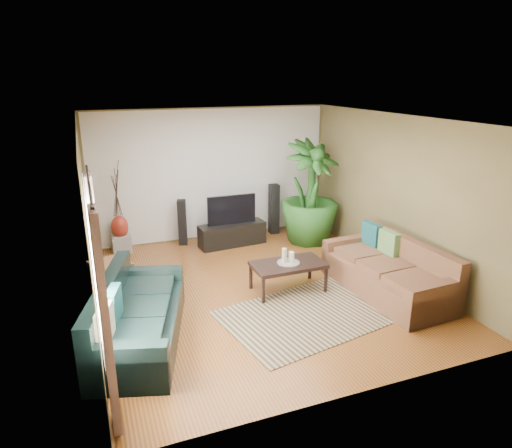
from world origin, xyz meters
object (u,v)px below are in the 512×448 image
tv_stand (232,234)px  television (232,210)px  speaker_left (182,222)px  speaker_right (274,209)px  side_table (112,279)px  sofa_right (387,268)px  vase (120,227)px  pedestal (121,243)px  sofa_left (140,312)px  potted_plant (310,192)px  coffee_table (288,277)px

tv_stand → television: (0.00, 0.02, 0.52)m
speaker_left → speaker_right: size_ratio=0.86×
television → side_table: television is taller
sofa_right → vase: 5.01m
tv_stand → pedestal: size_ratio=3.85×
side_table → speaker_right: bearing=28.4°
pedestal → vase: (0.00, 0.00, 0.34)m
sofa_right → pedestal: bearing=-134.7°
television → speaker_right: 1.17m
pedestal → vase: 0.34m
sofa_left → side_table: 1.49m
sofa_left → potted_plant: (3.75, 2.62, 0.62)m
pedestal → sofa_right: bearing=-41.4°
speaker_left → vase: 1.22m
television → vase: bearing=169.8°
speaker_left → vase: size_ratio=2.07×
sofa_left → tv_stand: sofa_left is taller
sofa_right → tv_stand: bearing=-154.4°
sofa_left → speaker_right: (3.29, 3.37, 0.12)m
tv_stand → sofa_right: bearing=-66.3°
television → side_table: bearing=-148.1°
tv_stand → vase: 2.20m
sofa_left → coffee_table: 2.50m
coffee_table → pedestal: size_ratio=3.26×
speaker_right → side_table: speaker_right is taller
sofa_left → tv_stand: size_ratio=1.62×
television → sofa_left: bearing=-126.4°
tv_stand → side_table: 2.88m
speaker_left → tv_stand: bearing=-8.6°
vase → side_table: (-0.31, -1.91, -0.23)m
potted_plant → tv_stand: bearing=167.5°
vase → pedestal: bearing=180.0°
television → pedestal: size_ratio=2.82×
sofa_right → potted_plant: size_ratio=1.06×
sofa_right → tv_stand: 3.33m
tv_stand → potted_plant: bearing=-17.7°
potted_plant → television: bearing=166.8°
television → potted_plant: size_ratio=0.47×
sofa_left → pedestal: sofa_left is taller
sofa_left → sofa_right: same height
sofa_left → television: bearing=-20.0°
tv_stand → television: size_ratio=1.36×
coffee_table → speaker_left: (-1.13, 2.69, 0.23)m
pedestal → vase: bearing=0.0°
television → speaker_right: bearing=19.5°
vase → speaker_right: bearing=0.0°
sofa_right → potted_plant: potted_plant is taller
speaker_right → tv_stand: bearing=-154.5°
television → speaker_left: size_ratio=1.07×
sofa_left → vase: bearing=15.5°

